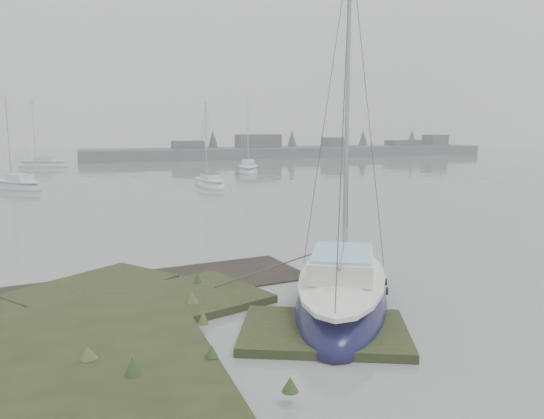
% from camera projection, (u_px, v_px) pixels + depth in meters
% --- Properties ---
extents(ground, '(160.00, 160.00, 0.00)m').
position_uv_depth(ground, '(138.00, 186.00, 39.34)').
color(ground, slate).
rests_on(ground, ground).
extents(far_shoreline, '(60.00, 8.00, 4.15)m').
position_uv_depth(far_shoreline, '(300.00, 151.00, 77.97)').
color(far_shoreline, '#4C4F51').
rests_on(far_shoreline, ground).
extents(sailboat_main, '(5.27, 6.88, 9.44)m').
position_uv_depth(sailboat_main, '(342.00, 296.00, 13.00)').
color(sailboat_main, black).
rests_on(sailboat_main, ground).
extents(sailboat_white, '(2.10, 4.87, 6.66)m').
position_uv_depth(sailboat_white, '(210.00, 184.00, 38.99)').
color(sailboat_white, white).
rests_on(sailboat_white, ground).
extents(sailboat_far_a, '(4.40, 4.89, 7.02)m').
position_uv_depth(sailboat_far_a, '(18.00, 186.00, 37.37)').
color(sailboat_far_a, '#9FA4A7').
rests_on(sailboat_far_a, ground).
extents(sailboat_far_b, '(3.54, 5.96, 7.99)m').
position_uv_depth(sailboat_far_b, '(248.00, 170.00, 50.75)').
color(sailboat_far_b, '#AAAEB4').
rests_on(sailboat_far_b, ground).
extents(sailboat_far_c, '(5.81, 3.39, 7.80)m').
position_uv_depth(sailboat_far_c, '(43.00, 165.00, 57.99)').
color(sailboat_far_c, silver).
rests_on(sailboat_far_c, ground).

